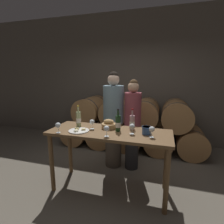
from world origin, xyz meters
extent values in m
plane|color=#665E51|center=(0.00, 0.00, 0.00)|extent=(10.00, 10.00, 0.00)
cube|color=#60594F|center=(0.00, 2.24, 1.60)|extent=(10.00, 0.12, 3.20)
cylinder|color=#9E7042|center=(-1.33, 1.66, 0.31)|extent=(0.61, 0.92, 0.61)
cylinder|color=#2D2D33|center=(-1.33, 1.37, 0.31)|extent=(0.62, 0.02, 0.62)
cylinder|color=#2D2D33|center=(-1.33, 1.95, 0.31)|extent=(0.62, 0.02, 0.62)
cylinder|color=#9E7042|center=(-0.66, 1.66, 0.31)|extent=(0.61, 0.92, 0.61)
cylinder|color=#2D2D33|center=(-0.66, 1.37, 0.31)|extent=(0.62, 0.02, 0.62)
cylinder|color=#2D2D33|center=(-0.66, 1.95, 0.31)|extent=(0.62, 0.02, 0.62)
cylinder|color=#9E7042|center=(0.00, 1.66, 0.31)|extent=(0.61, 0.92, 0.61)
cylinder|color=#2D2D33|center=(0.00, 1.37, 0.31)|extent=(0.62, 0.02, 0.62)
cylinder|color=#2D2D33|center=(0.00, 1.95, 0.31)|extent=(0.62, 0.02, 0.62)
cylinder|color=#9E7042|center=(0.66, 1.66, 0.31)|extent=(0.61, 0.92, 0.61)
cylinder|color=#2D2D33|center=(0.66, 1.37, 0.31)|extent=(0.62, 0.02, 0.62)
cylinder|color=#2D2D33|center=(0.66, 1.95, 0.31)|extent=(0.62, 0.02, 0.62)
cylinder|color=#9E7042|center=(1.33, 1.66, 0.31)|extent=(0.61, 0.92, 0.61)
cylinder|color=#2D2D33|center=(1.33, 1.37, 0.31)|extent=(0.62, 0.02, 0.62)
cylinder|color=#2D2D33|center=(1.33, 1.95, 0.31)|extent=(0.62, 0.02, 0.62)
cylinder|color=#9E7042|center=(-0.99, 1.66, 0.86)|extent=(0.61, 0.92, 0.61)
cylinder|color=#2D2D33|center=(-0.99, 1.37, 0.86)|extent=(0.62, 0.02, 0.62)
cylinder|color=#2D2D33|center=(-0.99, 1.95, 0.86)|extent=(0.62, 0.02, 0.62)
cylinder|color=#9E7042|center=(-0.33, 1.66, 0.86)|extent=(0.61, 0.92, 0.61)
cylinder|color=#2D2D33|center=(-0.33, 1.37, 0.86)|extent=(0.62, 0.02, 0.62)
cylinder|color=#2D2D33|center=(-0.33, 1.95, 0.86)|extent=(0.62, 0.02, 0.62)
cylinder|color=#9E7042|center=(0.33, 1.66, 0.86)|extent=(0.61, 0.92, 0.61)
cylinder|color=#2D2D33|center=(0.33, 1.37, 0.86)|extent=(0.62, 0.02, 0.62)
cylinder|color=#2D2D33|center=(0.33, 1.95, 0.86)|extent=(0.62, 0.02, 0.62)
cylinder|color=#9E7042|center=(0.99, 1.66, 0.86)|extent=(0.61, 0.92, 0.61)
cylinder|color=#2D2D33|center=(0.99, 1.37, 0.86)|extent=(0.62, 0.02, 0.62)
cylinder|color=#2D2D33|center=(0.99, 1.95, 0.86)|extent=(0.62, 0.02, 0.62)
cylinder|color=brown|center=(-0.80, -0.26, 0.44)|extent=(0.06, 0.06, 0.88)
cylinder|color=brown|center=(0.80, -0.26, 0.44)|extent=(0.06, 0.06, 0.88)
cylinder|color=brown|center=(-0.80, 0.26, 0.44)|extent=(0.06, 0.06, 0.88)
cylinder|color=brown|center=(0.80, 0.26, 0.44)|extent=(0.06, 0.06, 0.88)
cube|color=brown|center=(0.00, 0.00, 0.90)|extent=(1.72, 0.65, 0.04)
cylinder|color=#4C4238|center=(-0.15, 0.72, 0.42)|extent=(0.30, 0.30, 0.85)
cylinder|color=gray|center=(-0.15, 0.72, 1.18)|extent=(0.37, 0.37, 0.67)
sphere|color=beige|center=(-0.15, 0.72, 1.62)|extent=(0.20, 0.20, 0.20)
sphere|color=black|center=(-0.15, 0.73, 1.67)|extent=(0.17, 0.17, 0.17)
cylinder|color=#232326|center=(0.21, 0.72, 0.39)|extent=(0.24, 0.24, 0.78)
cylinder|color=#8C3D47|center=(0.21, 0.72, 1.09)|extent=(0.29, 0.29, 0.62)
sphere|color=tan|center=(0.21, 0.72, 1.50)|extent=(0.19, 0.19, 0.19)
sphere|color=#47331E|center=(0.21, 0.73, 1.55)|extent=(0.16, 0.16, 0.16)
cylinder|color=#193819|center=(0.12, 0.03, 1.03)|extent=(0.07, 0.07, 0.22)
cylinder|color=#193819|center=(0.12, 0.03, 1.19)|extent=(0.03, 0.03, 0.08)
cylinder|color=black|center=(0.12, 0.03, 1.24)|extent=(0.03, 0.03, 0.02)
cylinder|color=white|center=(0.12, 0.03, 1.02)|extent=(0.08, 0.08, 0.07)
cylinder|color=#ADBC7F|center=(-0.52, 0.08, 1.04)|extent=(0.07, 0.07, 0.23)
cylinder|color=#ADBC7F|center=(-0.52, 0.08, 1.19)|extent=(0.03, 0.03, 0.08)
cylinder|color=gold|center=(-0.52, 0.08, 1.24)|extent=(0.03, 0.03, 0.02)
cylinder|color=white|center=(-0.52, 0.08, 1.02)|extent=(0.08, 0.08, 0.07)
cylinder|color=#BC8E93|center=(0.29, 0.18, 1.02)|extent=(0.07, 0.07, 0.20)
cylinder|color=#BC8E93|center=(0.29, 0.18, 1.17)|extent=(0.03, 0.03, 0.08)
cylinder|color=maroon|center=(0.29, 0.18, 1.22)|extent=(0.03, 0.03, 0.02)
cylinder|color=white|center=(0.29, 0.18, 1.01)|extent=(0.08, 0.08, 0.07)
cylinder|color=#335693|center=(0.51, 0.02, 0.97)|extent=(0.12, 0.12, 0.10)
cylinder|color=#335693|center=(0.51, 0.02, 1.02)|extent=(0.13, 0.13, 0.01)
cylinder|color=tan|center=(-0.05, 0.13, 0.96)|extent=(0.21, 0.21, 0.07)
ellipsoid|color=tan|center=(-0.05, 0.13, 1.02)|extent=(0.16, 0.09, 0.07)
cylinder|color=white|center=(-0.41, -0.13, 0.93)|extent=(0.29, 0.29, 0.01)
cube|color=beige|center=(-0.35, -0.10, 0.95)|extent=(0.07, 0.06, 0.02)
cube|color=#E0CC7F|center=(-0.46, -0.09, 0.95)|extent=(0.07, 0.07, 0.02)
cube|color=beige|center=(-0.42, -0.19, 0.95)|extent=(0.05, 0.06, 0.02)
cylinder|color=white|center=(-0.65, -0.26, 0.92)|extent=(0.06, 0.06, 0.00)
cylinder|color=white|center=(-0.65, -0.26, 0.96)|extent=(0.01, 0.01, 0.07)
sphere|color=white|center=(-0.65, -0.26, 1.03)|extent=(0.07, 0.07, 0.07)
cylinder|color=white|center=(-0.27, 0.02, 0.92)|extent=(0.06, 0.06, 0.00)
cylinder|color=white|center=(-0.27, 0.02, 0.96)|extent=(0.01, 0.01, 0.07)
sphere|color=white|center=(-0.27, 0.02, 1.03)|extent=(0.07, 0.07, 0.07)
cylinder|color=white|center=(0.03, -0.22, 0.92)|extent=(0.06, 0.06, 0.00)
cylinder|color=white|center=(0.03, -0.22, 0.96)|extent=(0.01, 0.01, 0.07)
sphere|color=white|center=(0.03, -0.22, 1.03)|extent=(0.07, 0.07, 0.07)
cylinder|color=white|center=(0.33, -0.03, 0.92)|extent=(0.06, 0.06, 0.00)
cylinder|color=white|center=(0.33, -0.03, 0.96)|extent=(0.01, 0.01, 0.07)
sphere|color=white|center=(0.33, -0.03, 1.03)|extent=(0.07, 0.07, 0.07)
cylinder|color=white|center=(0.59, -0.09, 0.92)|extent=(0.06, 0.06, 0.00)
cylinder|color=white|center=(0.59, -0.09, 0.96)|extent=(0.01, 0.01, 0.07)
sphere|color=white|center=(0.59, -0.09, 1.03)|extent=(0.07, 0.07, 0.07)
camera|label=1|loc=(0.70, -2.25, 1.70)|focal=28.00mm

